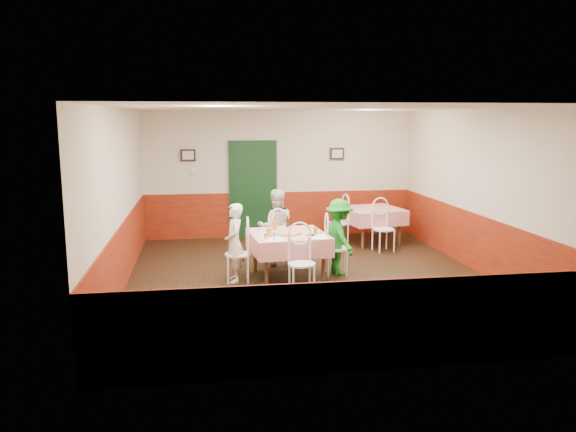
{
  "coord_description": "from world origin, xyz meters",
  "views": [
    {
      "loc": [
        -1.74,
        -8.88,
        2.66
      ],
      "look_at": [
        -0.33,
        0.13,
        1.05
      ],
      "focal_mm": 35.0,
      "sensor_mm": 36.0,
      "label": 1
    }
  ],
  "objects": [
    {
      "name": "beer_bottle",
      "position": [
        -0.28,
        0.55,
        0.86
      ],
      "size": [
        0.06,
        0.06,
        0.2
      ],
      "primitive_type": "cylinder",
      "rotation": [
        0.0,
        0.0,
        0.09
      ],
      "color": "#381C0A",
      "rests_on": "main_table"
    },
    {
      "name": "right_wall",
      "position": [
        3.0,
        0.0,
        1.4
      ],
      "size": [
        0.1,
        7.0,
        2.8
      ],
      "primitive_type": "cube",
      "color": "beige",
      "rests_on": "ground"
    },
    {
      "name": "glass_c",
      "position": [
        -0.5,
        0.52,
        0.83
      ],
      "size": [
        0.09,
        0.09,
        0.15
      ],
      "primitive_type": "cylinder",
      "rotation": [
        0.0,
        0.0,
        0.09
      ],
      "color": "#BF7219",
      "rests_on": "main_table"
    },
    {
      "name": "shaker_c",
      "position": [
        -0.76,
        -0.28,
        0.81
      ],
      "size": [
        0.04,
        0.04,
        0.09
      ],
      "primitive_type": "cylinder",
      "rotation": [
        0.0,
        0.0,
        0.09
      ],
      "color": "#B23319",
      "rests_on": "main_table"
    },
    {
      "name": "glass_b",
      "position": [
        0.09,
        -0.06,
        0.82
      ],
      "size": [
        0.08,
        0.08,
        0.13
      ],
      "primitive_type": "cylinder",
      "rotation": [
        0.0,
        0.0,
        0.09
      ],
      "color": "#BF7219",
      "rests_on": "main_table"
    },
    {
      "name": "chair_right",
      "position": [
        0.51,
        0.21,
        0.45
      ],
      "size": [
        0.46,
        0.46,
        0.9
      ],
      "primitive_type": null,
      "rotation": [
        0.0,
        0.0,
        1.48
      ],
      "color": "white",
      "rests_on": "ground"
    },
    {
      "name": "picture_left",
      "position": [
        -2.0,
        3.45,
        1.85
      ],
      "size": [
        0.32,
        0.03,
        0.26
      ],
      "primitive_type": "cube",
      "color": "black",
      "rests_on": "back_wall"
    },
    {
      "name": "left_wall",
      "position": [
        -3.0,
        0.0,
        1.4
      ],
      "size": [
        0.1,
        7.0,
        2.8
      ],
      "primitive_type": "cube",
      "color": "beige",
      "rests_on": "ground"
    },
    {
      "name": "plate_left",
      "position": [
        -0.74,
        0.12,
        0.77
      ],
      "size": [
        0.27,
        0.27,
        0.01
      ],
      "primitive_type": "cylinder",
      "rotation": [
        0.0,
        0.0,
        0.09
      ],
      "color": "white",
      "rests_on": "main_table"
    },
    {
      "name": "door",
      "position": [
        -0.6,
        3.45,
        1.05
      ],
      "size": [
        0.96,
        0.06,
        2.1
      ],
      "primitive_type": "cube",
      "color": "black",
      "rests_on": "ground"
    },
    {
      "name": "menu_left",
      "position": [
        -0.62,
        -0.31,
        0.76
      ],
      "size": [
        0.38,
        0.46,
        0.0
      ],
      "primitive_type": "cube",
      "rotation": [
        0.0,
        0.0,
        0.23
      ],
      "color": "white",
      "rests_on": "main_table"
    },
    {
      "name": "wallet",
      "position": [
        -0.0,
        -0.14,
        0.77
      ],
      "size": [
        0.12,
        0.1,
        0.02
      ],
      "primitive_type": "cube",
      "rotation": [
        0.0,
        0.0,
        0.09
      ],
      "color": "black",
      "rests_on": "main_table"
    },
    {
      "name": "wainscot_back",
      "position": [
        0.0,
        3.48,
        0.5
      ],
      "size": [
        6.0,
        0.03,
        1.0
      ],
      "primitive_type": "cube",
      "color": "maroon",
      "rests_on": "ground"
    },
    {
      "name": "shaker_a",
      "position": [
        -0.74,
        -0.31,
        0.81
      ],
      "size": [
        0.04,
        0.04,
        0.09
      ],
      "primitive_type": "cylinder",
      "rotation": [
        0.0,
        0.0,
        0.09
      ],
      "color": "silver",
      "rests_on": "main_table"
    },
    {
      "name": "main_table",
      "position": [
        -0.33,
        0.13,
        0.38
      ],
      "size": [
        1.33,
        1.33,
        0.77
      ],
      "primitive_type": "cube",
      "rotation": [
        0.0,
        0.0,
        0.09
      ],
      "color": "red",
      "rests_on": "ground"
    },
    {
      "name": "plate_right",
      "position": [
        0.11,
        0.17,
        0.77
      ],
      "size": [
        0.27,
        0.27,
        0.01
      ],
      "primitive_type": "cylinder",
      "rotation": [
        0.0,
        0.0,
        0.09
      ],
      "color": "white",
      "rests_on": "main_table"
    },
    {
      "name": "glass_a",
      "position": [
        -0.68,
        -0.14,
        0.83
      ],
      "size": [
        0.08,
        0.08,
        0.14
      ],
      "primitive_type": "cylinder",
      "rotation": [
        0.0,
        0.0,
        0.09
      ],
      "color": "#BF7219",
      "rests_on": "main_table"
    },
    {
      "name": "wainscot_right",
      "position": [
        2.98,
        0.0,
        0.5
      ],
      "size": [
        0.03,
        7.0,
        1.0
      ],
      "primitive_type": "cube",
      "color": "maroon",
      "rests_on": "ground"
    },
    {
      "name": "front_wall",
      "position": [
        0.0,
        -3.5,
        1.4
      ],
      "size": [
        6.0,
        0.1,
        2.8
      ],
      "primitive_type": "cube",
      "color": "beige",
      "rests_on": "ground"
    },
    {
      "name": "wainscot_front",
      "position": [
        0.0,
        -3.48,
        0.5
      ],
      "size": [
        6.0,
        0.03,
        1.0
      ],
      "primitive_type": "cube",
      "color": "maroon",
      "rests_on": "ground"
    },
    {
      "name": "floor",
      "position": [
        0.0,
        0.0,
        0.0
      ],
      "size": [
        7.0,
        7.0,
        0.0
      ],
      "primitive_type": "plane",
      "color": "black",
      "rests_on": "ground"
    },
    {
      "name": "ceiling",
      "position": [
        0.0,
        0.0,
        2.8
      ],
      "size": [
        7.0,
        7.0,
        0.0
      ],
      "primitive_type": "plane",
      "color": "white",
      "rests_on": "back_wall"
    },
    {
      "name": "picture_right",
      "position": [
        1.3,
        3.45,
        1.85
      ],
      "size": [
        0.32,
        0.03,
        0.26
      ],
      "primitive_type": "cube",
      "color": "black",
      "rests_on": "back_wall"
    },
    {
      "name": "thermostat",
      "position": [
        -1.9,
        3.45,
        1.5
      ],
      "size": [
        0.1,
        0.03,
        0.1
      ],
      "primitive_type": "cube",
      "color": "white",
      "rests_on": "back_wall"
    },
    {
      "name": "chair_left",
      "position": [
        -1.18,
        0.05,
        0.45
      ],
      "size": [
        0.44,
        0.44,
        0.9
      ],
      "primitive_type": null,
      "rotation": [
        0.0,
        0.0,
        -1.61
      ],
      "color": "white",
      "rests_on": "ground"
    },
    {
      "name": "plate_far",
      "position": [
        -0.36,
        0.57,
        0.77
      ],
      "size": [
        0.27,
        0.27,
        0.01
      ],
      "primitive_type": "cylinder",
      "rotation": [
        0.0,
        0.0,
        0.09
      ],
      "color": "white",
      "rests_on": "main_table"
    },
    {
      "name": "chair_second_b",
      "position": [
        1.84,
        1.68,
        0.45
      ],
      "size": [
        0.48,
        0.48,
        0.9
      ],
      "primitive_type": null,
      "rotation": [
        0.0,
        0.0,
        0.16
      ],
      "color": "white",
      "rests_on": "ground"
    },
    {
      "name": "shaker_b",
      "position": [
        -0.64,
        -0.38,
        0.81
      ],
      "size": [
        0.04,
        0.04,
        0.09
      ],
      "primitive_type": "cylinder",
      "rotation": [
        0.0,
        0.0,
        0.09
      ],
      "color": "silver",
      "rests_on": "main_table"
    },
    {
      "name": "menu_right",
      "position": [
        0.09,
        -0.22,
        0.76
      ],
      "size": [
        0.34,
        0.43,
        0.0
      ],
      "primitive_type": "cube",
      "rotation": [
        0.0,
        0.0,
        -0.12
      ],
      "color": "white",
      "rests_on": "main_table"
    },
    {
      "name": "chair_near",
      "position": [
        -0.25,
        -0.72,
        0.45
      ],
      "size": [
        0.43,
        0.43,
        0.9
      ],
      "primitive_type": null,
      "rotation": [
        0.0,
        0.0,
        0.03
      ],
      "color": "white",
      "rests_on": "ground"
    },
    {
      "name": "chair_second_a",
      "position": [
        1.09,
        2.43,
        0.45
      ],
      "size": [
        0.48,
        0.48,
        0.9
      ],
      "primitive_type": null,
      "rotation": [
        0.0,
        0.0,
        -1.41
      ],
      "color": "white",
      "rests_on": "ground"
    },
    {
      "name": "diner_right",
      "position": [
        0.56,
        0.22,
        0.65
      ],
      "size": [
        0.64,
        0.92,
        1.3
      ],
      "primitive_type": "imported",
      "rotation": [
        0.0,
        0.0,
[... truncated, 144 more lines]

